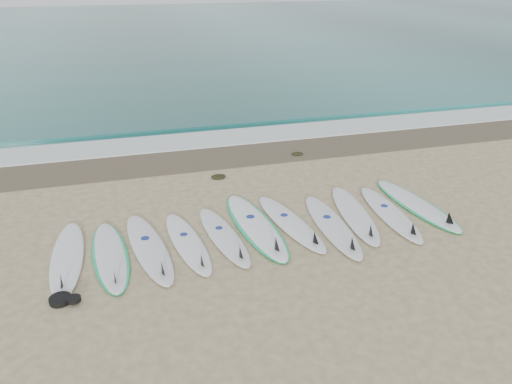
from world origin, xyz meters
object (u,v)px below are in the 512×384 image
object	(u,v)px
surfboard_5	(256,226)
surfboard_10	(417,205)
surfboard_0	(67,259)
leash_coil	(63,300)

from	to	relation	value
surfboard_5	surfboard_10	bearing A→B (deg)	-4.94
surfboard_0	leash_coil	xyz separation A→B (m)	(0.02, -1.15, -0.01)
surfboard_0	surfboard_10	size ratio (longest dim) A/B	0.94
surfboard_0	surfboard_10	distance (m)	6.74
surfboard_5	leash_coil	xyz separation A→B (m)	(-3.32, -1.38, -0.00)
surfboard_0	surfboard_10	world-z (taller)	surfboard_10
surfboard_0	leash_coil	bearing A→B (deg)	-88.28
leash_coil	surfboard_10	bearing A→B (deg)	11.37
surfboard_10	leash_coil	xyz separation A→B (m)	(-6.72, -1.35, -0.00)
surfboard_10	leash_coil	distance (m)	6.86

